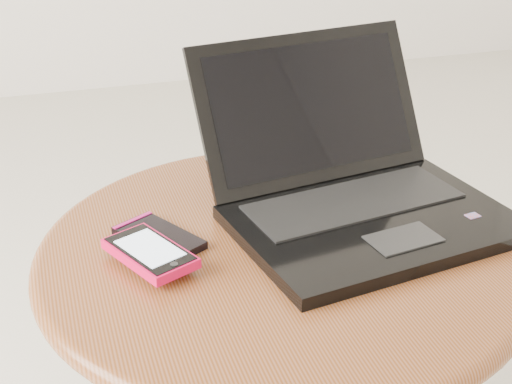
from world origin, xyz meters
name	(u,v)px	position (x,y,z in m)	size (l,w,h in m)	color
table	(280,312)	(0.11, -0.10, 0.37)	(0.60, 0.60, 0.48)	#543316
laptop	(354,187)	(0.22, -0.06, 0.51)	(0.38, 0.38, 0.20)	black
phone_black	(159,238)	(-0.04, -0.06, 0.48)	(0.11, 0.13, 0.01)	black
phone_pink	(150,253)	(-0.06, -0.11, 0.49)	(0.10, 0.13, 0.01)	#D1093F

